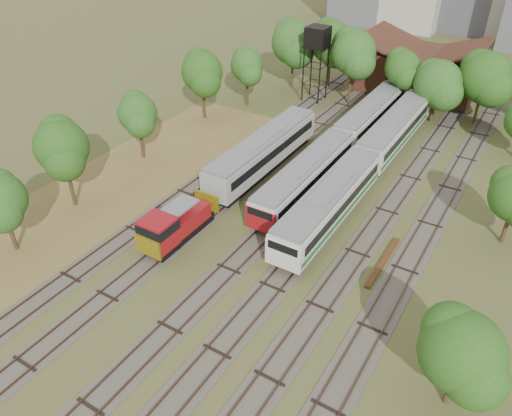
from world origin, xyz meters
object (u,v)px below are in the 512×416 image
Objects in this scene: shunter_locomotive at (173,227)px; water_tower at (318,39)px; railcar_red_set at (342,143)px; railcar_green_set at (394,132)px.

shunter_locomotive is 36.38m from water_tower.
railcar_red_set is 6.78m from railcar_green_set.
water_tower is (-14.14, 8.59, 6.33)m from railcar_green_set.
water_tower is (-10.14, 14.06, 6.46)m from railcar_red_set.
shunter_locomotive is (-10.00, -26.91, -0.42)m from railcar_green_set.
shunter_locomotive is at bearing -110.38° from railcar_green_set.
railcar_green_set is 28.71m from shunter_locomotive.
railcar_red_set is at bearing -54.21° from water_tower.
railcar_green_set reaches higher than railcar_red_set.
water_tower reaches higher than shunter_locomotive.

